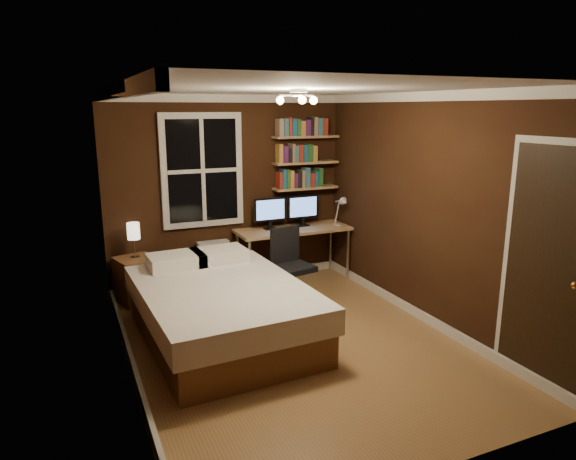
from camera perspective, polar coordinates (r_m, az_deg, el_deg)
name	(u,v)px	position (r m, az deg, el deg)	size (l,w,h in m)	color
floor	(293,343)	(5.35, 0.60, -12.43)	(4.20, 4.20, 0.00)	olive
wall_back	(228,192)	(6.87, -6.66, 4.26)	(3.20, 0.04, 2.50)	black
wall_left	(120,240)	(4.53, -18.12, -1.09)	(0.04, 4.20, 2.50)	black
wall_right	(428,210)	(5.77, 15.26, 2.12)	(0.04, 4.20, 2.50)	black
ceiling	(294,89)	(4.82, 0.67, 15.40)	(3.20, 4.20, 0.02)	white
window	(202,171)	(6.70, -9.51, 6.53)	(1.06, 0.06, 1.46)	silver
door	(546,271)	(4.75, 26.76, -4.04)	(0.03, 0.82, 2.05)	black
door_knob	(575,285)	(4.56, 29.29, -5.38)	(0.06, 0.06, 0.06)	#BB7D32
ceiling_fixture	(299,100)	(4.73, 1.19, 14.22)	(0.44, 0.44, 0.18)	beige
bookshelf_lower	(305,188)	(7.15, 1.95, 4.70)	(0.92, 0.22, 0.03)	#A3814F
books_row_lower	(305,179)	(7.13, 1.96, 5.73)	(0.66, 0.16, 0.23)	maroon
bookshelf_middle	(306,163)	(7.11, 1.97, 7.49)	(0.92, 0.22, 0.03)	#A3814F
books_row_middle	(306,153)	(7.09, 1.98, 8.53)	(0.54, 0.16, 0.23)	#1C5B7E
bookshelf_upper	(306,137)	(7.08, 1.99, 10.31)	(0.92, 0.22, 0.03)	#A3814F
books_row_upper	(306,127)	(7.07, 2.00, 11.36)	(0.66, 0.16, 0.23)	#295F2D
bed	(222,310)	(5.37, -7.38, -8.79)	(1.66, 2.24, 0.74)	brown
nightstand	(137,279)	(6.60, -16.45, -5.29)	(0.44, 0.44, 0.56)	brown
bedside_lamp	(134,240)	(6.47, -16.73, -1.12)	(0.15, 0.15, 0.43)	white
radiator	(214,264)	(6.90, -8.27, -3.75)	(0.42, 0.15, 0.62)	silver
desk	(293,233)	(6.98, 0.59, -0.29)	(1.56, 0.58, 0.74)	#A3814F
monitor_left	(270,214)	(6.87, -2.01, 1.82)	(0.45, 0.12, 0.43)	black
monitor_right	(303,211)	(7.06, 1.66, 2.14)	(0.45, 0.12, 0.43)	black
desk_lamp	(340,211)	(7.07, 5.80, 2.16)	(0.14, 0.32, 0.44)	silver
office_chair	(292,276)	(6.24, 0.40, -5.13)	(0.51, 0.51, 0.93)	black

